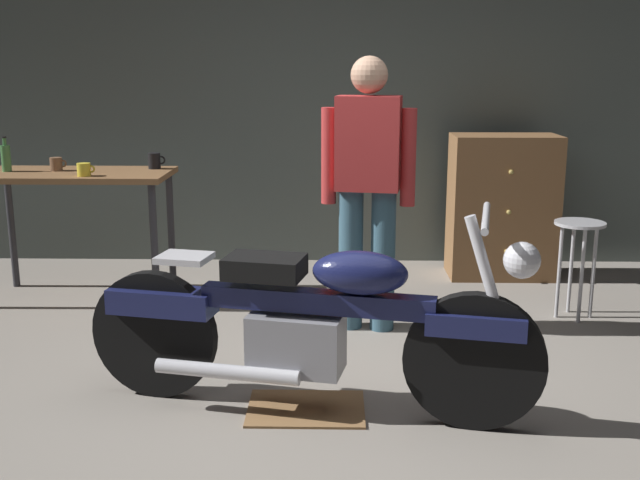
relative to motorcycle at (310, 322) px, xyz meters
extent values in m
plane|color=gray|center=(0.05, 0.12, -0.45)|extent=(12.00, 12.00, 0.00)
cube|color=#56605B|center=(0.05, 2.92, 1.10)|extent=(8.00, 0.12, 3.10)
cube|color=brown|center=(-1.68, 1.78, 0.43)|extent=(1.30, 0.64, 0.04)
cylinder|color=#2D2D33|center=(-1.09, 1.52, -0.02)|extent=(0.05, 0.05, 0.86)
cylinder|color=#2D2D33|center=(-2.27, 2.04, -0.02)|extent=(0.05, 0.05, 0.86)
cylinder|color=#2D2D33|center=(-1.09, 2.04, -0.02)|extent=(0.05, 0.05, 0.86)
cylinder|color=black|center=(0.74, -0.15, -0.13)|extent=(0.64, 0.20, 0.64)
cylinder|color=black|center=(-0.77, 0.17, -0.13)|extent=(0.64, 0.20, 0.64)
cube|color=#191E4C|center=(0.74, -0.15, 0.05)|extent=(0.46, 0.23, 0.10)
cube|color=#191E4C|center=(-0.73, 0.16, 0.05)|extent=(0.55, 0.28, 0.12)
cube|color=gray|center=(-0.06, 0.02, -0.11)|extent=(0.48, 0.33, 0.28)
cube|color=#191E4C|center=(0.03, 0.00, 0.10)|extent=(1.10, 0.32, 0.10)
ellipsoid|color=#191E4C|center=(0.23, -0.04, 0.25)|extent=(0.48, 0.31, 0.20)
cube|color=black|center=(-0.21, 0.05, 0.25)|extent=(0.40, 0.31, 0.10)
cube|color=silver|center=(-0.60, 0.13, 0.27)|extent=(0.28, 0.24, 0.03)
cylinder|color=silver|center=(0.80, -0.16, 0.20)|extent=(0.27, 0.10, 0.68)
cylinder|color=silver|center=(0.76, -0.16, 0.53)|extent=(0.15, 0.59, 0.03)
sphere|color=silver|center=(0.92, -0.19, 0.35)|extent=(0.16, 0.16, 0.16)
cylinder|color=silver|center=(-0.39, -0.06, -0.23)|extent=(0.70, 0.21, 0.07)
cylinder|color=#3A5F72|center=(0.41, 1.16, -0.01)|extent=(0.15, 0.15, 0.88)
cylinder|color=#3A5F72|center=(0.21, 1.20, -0.01)|extent=(0.15, 0.15, 0.88)
cube|color=#BF3333|center=(0.31, 1.18, 0.71)|extent=(0.41, 0.28, 0.56)
cylinder|color=#BF3333|center=(0.55, 1.14, 0.63)|extent=(0.09, 0.09, 0.58)
cylinder|color=#BF3333|center=(0.07, 1.22, 0.63)|extent=(0.09, 0.09, 0.58)
sphere|color=tan|center=(0.31, 1.18, 1.11)|extent=(0.22, 0.22, 0.22)
cylinder|color=#B2B2B7|center=(1.68, 1.41, 0.18)|extent=(0.32, 0.32, 0.02)
cylinder|color=#B2B2B7|center=(1.79, 1.41, -0.14)|extent=(0.02, 0.02, 0.62)
cylinder|color=#B2B2B7|center=(1.68, 1.52, -0.14)|extent=(0.02, 0.02, 0.62)
cylinder|color=#B2B2B7|center=(1.57, 1.41, -0.14)|extent=(0.02, 0.02, 0.62)
cylinder|color=#B2B2B7|center=(1.68, 1.30, -0.14)|extent=(0.02, 0.02, 0.62)
cube|color=brown|center=(1.40, 2.42, 0.10)|extent=(0.80, 0.44, 1.10)
sphere|color=tan|center=(1.40, 2.19, 0.40)|extent=(0.04, 0.04, 0.04)
sphere|color=tan|center=(1.40, 2.19, 0.10)|extent=(0.04, 0.04, 0.04)
sphere|color=tan|center=(1.40, 2.19, -0.20)|extent=(0.04, 0.04, 0.04)
cube|color=olive|center=(-0.02, 0.01, -0.44)|extent=(0.56, 0.40, 0.01)
cylinder|color=black|center=(-1.17, 1.95, 0.51)|extent=(0.09, 0.09, 0.11)
torus|color=black|center=(-1.12, 1.95, 0.51)|extent=(0.06, 0.01, 0.06)
cylinder|color=brown|center=(-1.82, 1.83, 0.50)|extent=(0.08, 0.08, 0.09)
torus|color=brown|center=(-1.77, 1.83, 0.50)|extent=(0.05, 0.01, 0.05)
cylinder|color=yellow|center=(-1.55, 1.58, 0.49)|extent=(0.09, 0.09, 0.09)
torus|color=yellow|center=(-1.50, 1.58, 0.50)|extent=(0.05, 0.01, 0.05)
cylinder|color=#4C8C4C|center=(-2.15, 1.79, 0.54)|extent=(0.06, 0.06, 0.18)
cylinder|color=#4C8C4C|center=(-2.15, 1.79, 0.66)|extent=(0.03, 0.03, 0.05)
cylinder|color=black|center=(-2.15, 1.79, 0.69)|extent=(0.03, 0.03, 0.01)
camera|label=1|loc=(0.12, -3.35, 1.17)|focal=42.45mm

